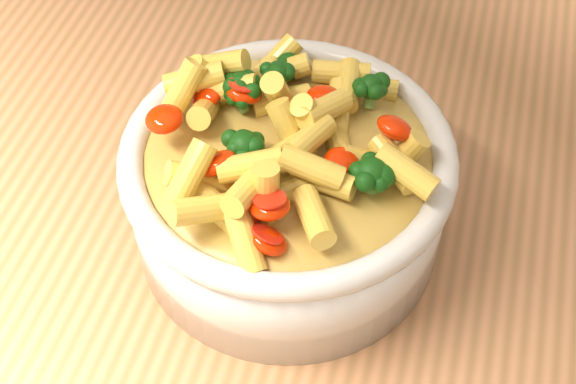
# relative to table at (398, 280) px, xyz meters

# --- Properties ---
(table) EXTENTS (1.20, 0.80, 0.90)m
(table) POSITION_rel_table_xyz_m (0.00, 0.00, 0.00)
(table) COLOR tan
(table) RESTS_ON ground
(serving_bowl) EXTENTS (0.22, 0.22, 0.09)m
(serving_bowl) POSITION_rel_table_xyz_m (-0.08, -0.05, 0.15)
(serving_bowl) COLOR silver
(serving_bowl) RESTS_ON table
(pasta_salad) EXTENTS (0.17, 0.17, 0.04)m
(pasta_salad) POSITION_rel_table_xyz_m (-0.08, -0.05, 0.21)
(pasta_salad) COLOR #FFDA50
(pasta_salad) RESTS_ON serving_bowl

